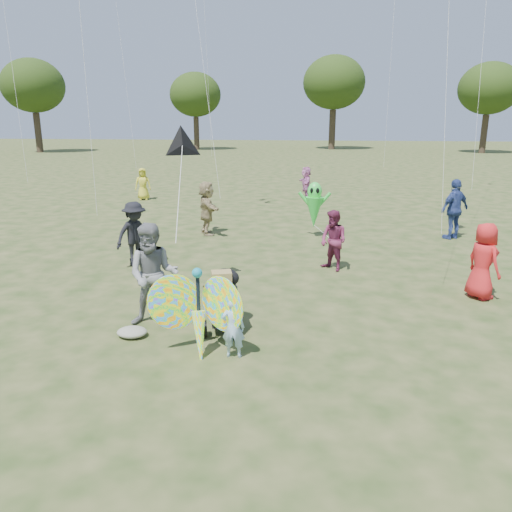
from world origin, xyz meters
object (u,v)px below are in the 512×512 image
Objects in this scene: crowd_a at (483,261)px; alien_kite at (314,207)px; crowd_j at (306,183)px; jogging_stroller at (223,296)px; child_girl at (233,328)px; adult_man at (154,275)px; crowd_c at (455,209)px; crowd_b at (135,234)px; crowd_g at (143,184)px; crowd_d at (207,208)px; butterfly_kite at (199,314)px; crowd_e at (333,241)px.

alien_kite reaches higher than crowd_a.
crowd_j reaches higher than jogging_stroller.
adult_man reaches higher than child_girl.
crowd_b is at bearing -10.75° from crowd_c.
child_girl is at bearing -12.95° from crowd_j.
crowd_g is 0.97× the size of crowd_j.
crowd_d is 8.56m from butterfly_kite.
crowd_d reaches higher than crowd_g.
alien_kite is (-3.55, 5.07, 0.17)m from crowd_a.
crowd_a is at bearing -145.56° from child_girl.
crowd_a is 0.91× the size of alien_kite.
crowd_b is (-1.70, 3.59, -0.12)m from adult_man.
crowd_b reaches higher than crowd_g.
adult_man is 1.08× the size of butterfly_kite.
crowd_a is 1.07× the size of crowd_e.
crowd_c reaches higher than crowd_g.
crowd_a is 1.06× the size of crowd_j.
alien_kite is at bearing -7.08° from crowd_j.
jogging_stroller is (2.95, -3.60, -0.21)m from crowd_b.
butterfly_kite is (1.07, -1.06, -0.25)m from adult_man.
crowd_d is (0.99, 3.72, 0.04)m from crowd_b.
adult_man is 7.80m from alien_kite.
crowd_b is 0.94× the size of alien_kite.
crowd_c is at bearing -43.05° from crowd_g.
crowd_a reaches higher than child_girl.
crowd_d is 7.58m from jogging_stroller.
child_girl is 1.99m from adult_man.
crowd_d is (-6.97, 5.05, 0.06)m from crowd_a.
jogging_stroller is 7.48m from alien_kite.
crowd_j is at bearing 86.02° from butterfly_kite.
jogging_stroller is (6.47, -13.87, -0.11)m from crowd_g.
crowd_d is at bearing 102.08° from butterfly_kite.
crowd_e is (-3.02, 1.58, -0.05)m from crowd_a.
crowd_e is 13.11m from crowd_g.
jogging_stroller is (-0.37, 1.06, 0.12)m from child_girl.
alien_kite is at bearing 6.15° from crowd_a.
crowd_e is at bearing 9.81° from crowd_c.
alien_kite is at bearing -31.09° from crowd_c.
adult_man is 6.64m from crowd_a.
adult_man is 1.26× the size of crowd_e.
child_girl is at bearing -41.20° from adult_man.
crowd_j is (-4.79, 7.22, -0.18)m from crowd_c.
child_girl is at bearing -64.02° from crowd_e.
child_girl is at bearing -104.22° from crowd_b.
crowd_e is 3.54m from alien_kite.
crowd_c is 1.08× the size of crowd_d.
crowd_c is 9.61m from jogging_stroller.
crowd_c reaches higher than crowd_b.
butterfly_kite is (-0.54, 0.01, 0.20)m from child_girl.
crowd_b is at bearing 120.86° from butterfly_kite.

